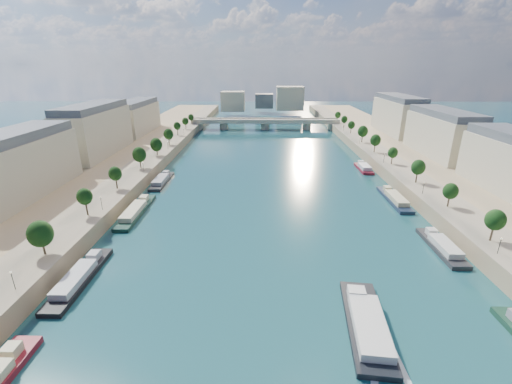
{
  "coord_description": "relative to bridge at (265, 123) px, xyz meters",
  "views": [
    {
      "loc": [
        -3.8,
        -26.4,
        47.17
      ],
      "look_at": [
        -5.21,
        86.27,
        5.0
      ],
      "focal_mm": 24.0,
      "sensor_mm": 36.0,
      "label": 1
    }
  ],
  "objects": [
    {
      "name": "pave_right",
      "position": [
        57.0,
        -138.49,
        -0.03
      ],
      "size": [
        14.0,
        520.0,
        0.1
      ],
      "primitive_type": "cube",
      "color": "gray",
      "rests_on": "quay_right"
    },
    {
      "name": "skyline",
      "position": [
        3.19,
        81.03,
        9.57
      ],
      "size": [
        79.0,
        42.0,
        22.0
      ],
      "color": "#C4B997",
      "rests_on": "ground"
    },
    {
      "name": "pave_left",
      "position": [
        -57.0,
        -138.49,
        -0.03
      ],
      "size": [
        14.0,
        520.0,
        0.1
      ],
      "primitive_type": "cube",
      "color": "gray",
      "rests_on": "quay_left"
    },
    {
      "name": "bridge",
      "position": [
        0.0,
        0.0,
        0.0
      ],
      "size": [
        112.0,
        12.0,
        8.15
      ],
      "color": "#C1B79E",
      "rests_on": "ground"
    },
    {
      "name": "buildings_right",
      "position": [
        85.0,
        -126.49,
        11.37
      ],
      "size": [
        16.0,
        226.0,
        23.2
      ],
      "color": "#C4B997",
      "rests_on": "ground"
    },
    {
      "name": "moored_barges_left",
      "position": [
        -45.5,
        -193.98,
        -4.24
      ],
      "size": [
        5.0,
        158.35,
        3.6
      ],
      "color": "#171933",
      "rests_on": "ground"
    },
    {
      "name": "buildings_left",
      "position": [
        -85.0,
        -126.49,
        11.37
      ],
      "size": [
        16.0,
        226.0,
        23.2
      ],
      "color": "#C4B997",
      "rests_on": "ground"
    },
    {
      "name": "ground",
      "position": [
        0.0,
        -138.49,
        -5.08
      ],
      "size": [
        700.0,
        700.0,
        0.0
      ],
      "primitive_type": "plane",
      "color": "#0E313E",
      "rests_on": "ground"
    },
    {
      "name": "trees_left",
      "position": [
        -55.0,
        -136.49,
        5.39
      ],
      "size": [
        4.8,
        268.8,
        8.26
      ],
      "color": "#382B1E",
      "rests_on": "ground"
    },
    {
      "name": "trees_right",
      "position": [
        55.0,
        -128.49,
        5.39
      ],
      "size": [
        4.8,
        268.8,
        8.26
      ],
      "color": "#382B1E",
      "rests_on": "ground"
    },
    {
      "name": "moored_barges_right",
      "position": [
        45.5,
        -184.53,
        -4.24
      ],
      "size": [
        5.0,
        166.54,
        3.6
      ],
      "color": "black",
      "rests_on": "ground"
    },
    {
      "name": "quay_right",
      "position": [
        72.0,
        -138.49,
        -2.58
      ],
      "size": [
        44.0,
        520.0,
        5.0
      ],
      "primitive_type": "cube",
      "color": "#9E8460",
      "rests_on": "ground"
    },
    {
      "name": "quay_left",
      "position": [
        -72.0,
        -138.49,
        -2.58
      ],
      "size": [
        44.0,
        520.0,
        5.0
      ],
      "primitive_type": "cube",
      "color": "#9E8460",
      "rests_on": "ground"
    },
    {
      "name": "lamps_right",
      "position": [
        52.5,
        -133.49,
        2.7
      ],
      "size": [
        0.36,
        200.36,
        4.28
      ],
      "color": "black",
      "rests_on": "ground"
    },
    {
      "name": "lamps_left",
      "position": [
        -52.5,
        -148.49,
        2.7
      ],
      "size": [
        0.36,
        200.36,
        4.28
      ],
      "color": "black",
      "rests_on": "ground"
    },
    {
      "name": "tour_barge",
      "position": [
        16.61,
        -212.44,
        -4.2
      ],
      "size": [
        9.73,
        25.46,
        3.57
      ],
      "rotation": [
        0.0,
        0.0,
        -0.11
      ],
      "color": "black",
      "rests_on": "ground"
    }
  ]
}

